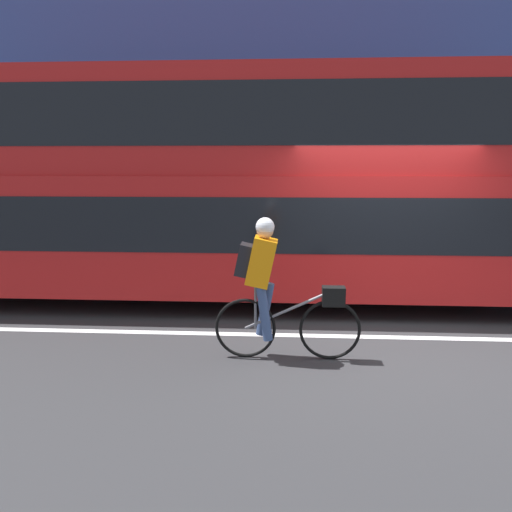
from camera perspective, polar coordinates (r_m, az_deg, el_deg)
ground_plane at (r=6.74m, az=15.14°, el=-9.33°), size 80.00×80.00×0.00m
road_center_line at (r=6.85m, az=14.94°, el=-8.96°), size 50.00×0.14×0.01m
sidewalk_curb at (r=10.99m, az=10.57°, el=-1.22°), size 60.00×1.89×0.12m
building_facade at (r=12.14m, az=10.71°, el=22.57°), size 60.00×0.30×9.67m
bus at (r=8.23m, az=-5.11°, el=8.75°), size 10.76×2.50×3.61m
cyclist_on_bike at (r=5.71m, az=1.91°, el=-3.24°), size 1.69×0.32×1.65m
trash_bin at (r=10.99m, az=16.03°, el=1.05°), size 0.56×0.56×0.82m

